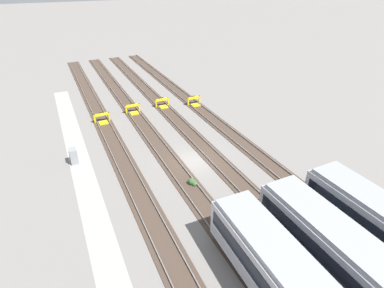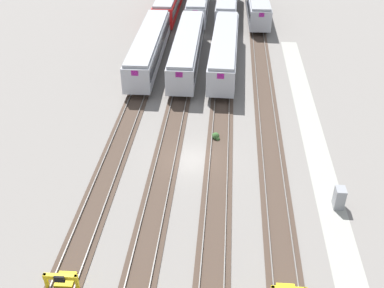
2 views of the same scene
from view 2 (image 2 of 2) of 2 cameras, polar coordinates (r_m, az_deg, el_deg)
name	(u,v)px [view 2 (image 2 of 2)]	position (r m, az deg, el deg)	size (l,w,h in m)	color
ground_plane	(192,160)	(36.74, 0.05, -1.99)	(400.00, 400.00, 0.00)	gray
service_walkway	(321,166)	(37.50, 16.02, -2.68)	(54.00, 2.00, 0.01)	#9E9E93
rail_track_nearest	(272,163)	(36.85, 10.12, -2.40)	(90.00, 2.23, 0.21)	#47382D
rail_track_near_inner	(219,160)	(36.63, 3.41, -2.10)	(90.00, 2.24, 0.21)	#47382D
rail_track_middle	(166,158)	(36.92, -3.29, -1.77)	(90.00, 2.24, 0.21)	#47382D
rail_track_far_inner	(115,155)	(37.69, -9.79, -1.43)	(90.00, 2.23, 0.21)	#47382D
subway_car_front_row_leftmost	(257,2)	(69.88, 8.22, 17.39)	(18.06, 3.26, 3.70)	#ADAFB7
subway_car_front_row_left_inner	(227,2)	(69.62, 4.53, 17.55)	(18.05, 3.16, 3.70)	#ADAFB7
subway_car_front_row_centre	(187,49)	(52.19, -0.62, 11.97)	(18.01, 2.93, 3.70)	#ADAFB7
subway_car_front_row_right_inner	(224,50)	(51.99, 4.12, 11.80)	(18.05, 3.19, 3.70)	#ADAFB7
subway_car_front_row_rightmost	(149,48)	(52.76, -5.48, 12.07)	(18.04, 3.08, 3.70)	#ADAFB7
subway_car_back_row_leftmost	(170,0)	(70.37, -2.80, 17.79)	(18.01, 2.90, 3.70)	#B71414
subway_car_back_row_centre	(199,0)	(70.27, 0.91, 17.80)	(18.03, 3.03, 3.70)	#ADAFB7
bumper_stop_far_inner_track	(63,279)	(28.21, -16.07, -16.15)	(1.36, 2.01, 1.22)	yellow
electrical_cabinet	(339,198)	(33.43, 18.20, -6.49)	(0.90, 0.73, 1.60)	gray
weed_clump	(216,136)	(39.26, 3.03, 1.00)	(0.92, 0.70, 0.64)	#38602D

